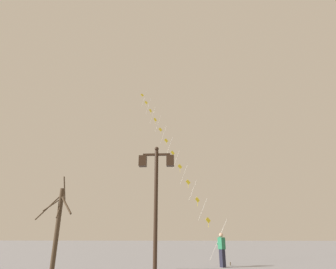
{
  "coord_description": "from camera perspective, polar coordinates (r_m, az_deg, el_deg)",
  "views": [
    {
      "loc": [
        -1.08,
        -1.58,
        1.56
      ],
      "look_at": [
        -1.91,
        13.5,
        7.15
      ],
      "focal_mm": 29.32,
      "sensor_mm": 36.0,
      "label": 1
    }
  ],
  "objects": [
    {
      "name": "ground_plane",
      "position": [
        21.66,
        6.56,
        -24.32
      ],
      "size": [
        160.0,
        160.0,
        0.0
      ],
      "primitive_type": "plane",
      "color": "gray"
    },
    {
      "name": "twin_lantern_lamp_post",
      "position": [
        10.19,
        -2.48,
        -10.46
      ],
      "size": [
        1.32,
        0.28,
        4.76
      ],
      "color": "black",
      "rests_on": "ground_plane"
    },
    {
      "name": "kite_train",
      "position": [
        23.46,
        0.38,
        -2.73
      ],
      "size": [
        7.16,
        10.18,
        16.61
      ],
      "color": "brown",
      "rests_on": "ground_plane"
    },
    {
      "name": "kite_flyer",
      "position": [
        16.24,
        11.11,
        -22.28
      ],
      "size": [
        0.42,
        0.61,
        1.71
      ],
      "rotation": [
        0.0,
        0.0,
        2.04
      ],
      "color": "#1E1E2D",
      "rests_on": "ground_plane"
    },
    {
      "name": "bare_tree",
      "position": [
        13.87,
        -21.97,
        -17.16
      ],
      "size": [
        1.82,
        1.78,
        4.22
      ],
      "color": "#423323",
      "rests_on": "ground_plane"
    }
  ]
}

